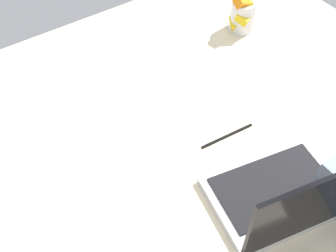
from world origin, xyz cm
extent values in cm
cube|color=beige|center=(0.00, 0.00, 9.00)|extent=(180.00, 140.00, 18.00)
cube|color=#B7BABC|center=(-12.91, 25.84, 19.00)|extent=(36.80, 28.91, 2.00)
cube|color=black|center=(-13.20, 24.36, 20.20)|extent=(31.73, 22.26, 0.40)
cube|color=black|center=(-10.80, 36.63, 30.50)|extent=(32.58, 7.32, 21.00)
cylinder|color=silver|center=(-51.81, -32.44, 23.50)|extent=(9.00, 9.00, 11.00)
cube|color=yellow|center=(-49.48, -32.68, 21.07)|extent=(6.96, 6.90, 6.29)
cube|color=red|center=(-52.25, -32.39, 22.81)|extent=(6.80, 6.11, 4.82)
cube|color=yellow|center=(-50.54, -30.32, 24.55)|extent=(7.28, 6.69, 4.02)
cube|color=blue|center=(-51.74, -32.88, 26.30)|extent=(6.07, 4.96, 5.18)
cube|color=yellow|center=(-51.17, -32.67, 28.04)|extent=(6.87, 7.31, 3.86)
cube|color=orange|center=(-49.94, -31.91, 29.78)|extent=(6.22, 4.76, 5.86)
cube|color=black|center=(-15.18, 4.01, 18.30)|extent=(16.99, 1.97, 0.60)
camera|label=1|loc=(41.04, 56.51, 109.12)|focal=44.68mm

